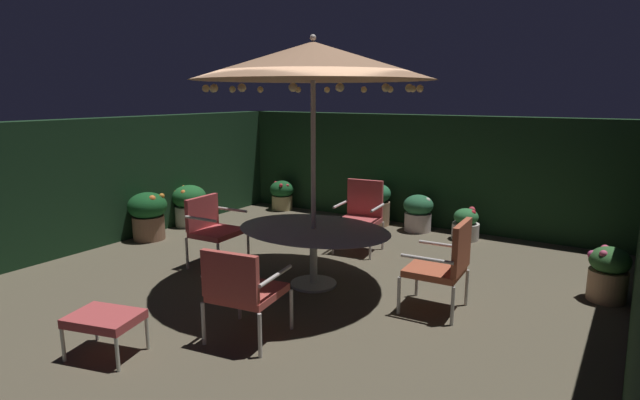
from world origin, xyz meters
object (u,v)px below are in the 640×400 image
object	(u,v)px
patio_dining_table	(313,236)
potted_plant_right_near	(466,224)
patio_chair_northeast	(445,262)
patio_chair_east	(361,212)
potted_plant_front_corner	(376,203)
potted_plant_back_right	(148,214)
potted_plant_back_center	(190,204)
ottoman_footrest	(104,320)
patio_chair_north	(242,288)
potted_plant_left_near	(282,194)
potted_plant_back_left	(418,212)
patio_chair_southeast	(212,225)
potted_plant_left_far	(608,273)
patio_umbrella	(313,61)

from	to	relation	value
patio_dining_table	potted_plant_right_near	bearing A→B (deg)	72.28
patio_chair_northeast	patio_dining_table	bearing A→B (deg)	-176.97
patio_chair_east	potted_plant_right_near	bearing A→B (deg)	50.64
potted_plant_front_corner	potted_plant_back_right	bearing A→B (deg)	-133.38
patio_chair_northeast	potted_plant_back_center	size ratio (longest dim) A/B	1.39
ottoman_footrest	patio_dining_table	bearing A→B (deg)	75.77
patio_chair_north	potted_plant_back_right	bearing A→B (deg)	152.65
ottoman_footrest	potted_plant_back_center	distance (m)	4.58
potted_plant_left_near	potted_plant_back_left	bearing A→B (deg)	-1.68
patio_dining_table	potted_plant_back_center	size ratio (longest dim) A/B	2.66
potted_plant_back_center	patio_chair_southeast	bearing A→B (deg)	-36.05
patio_chair_east	potted_plant_left_far	size ratio (longest dim) A/B	1.67
patio_umbrella	patio_chair_east	size ratio (longest dim) A/B	2.82
patio_umbrella	potted_plant_right_near	xyz separation A→B (m)	(0.94, 2.95, -2.36)
patio_chair_northeast	potted_plant_right_near	bearing A→B (deg)	102.48
potted_plant_back_right	ottoman_footrest	bearing A→B (deg)	-44.84
patio_chair_southeast	ottoman_footrest	xyz separation A→B (m)	(0.95, -2.31, -0.21)
ottoman_footrest	potted_plant_back_left	distance (m)	5.47
potted_plant_left_near	potted_plant_front_corner	world-z (taller)	potted_plant_front_corner
potted_plant_left_near	patio_chair_southeast	bearing A→B (deg)	-69.11
ottoman_footrest	patio_chair_northeast	bearing A→B (deg)	48.62
patio_chair_north	potted_plant_back_center	size ratio (longest dim) A/B	1.28
potted_plant_right_near	potted_plant_back_center	xyz separation A→B (m)	(-4.33, -1.70, 0.14)
patio_umbrella	potted_plant_front_corner	bearing A→B (deg)	102.59
patio_dining_table	potted_plant_back_center	distance (m)	3.62
patio_umbrella	potted_plant_back_left	world-z (taller)	patio_umbrella
patio_chair_north	patio_chair_northeast	xyz separation A→B (m)	(1.34, 1.64, 0.03)
patio_chair_northeast	patio_chair_east	distance (m)	2.31
patio_dining_table	ottoman_footrest	distance (m)	2.48
patio_chair_southeast	potted_plant_left_near	distance (m)	3.44
patio_umbrella	potted_plant_front_corner	distance (m)	3.82
patio_chair_southeast	potted_plant_left_near	world-z (taller)	patio_chair_southeast
patio_chair_southeast	potted_plant_back_right	xyz separation A→B (m)	(-1.72, 0.36, -0.13)
potted_plant_back_right	potted_plant_back_center	bearing A→B (deg)	96.24
ottoman_footrest	potted_plant_right_near	xyz separation A→B (m)	(1.55, 5.34, -0.09)
ottoman_footrest	potted_plant_left_far	size ratio (longest dim) A/B	1.11
patio_umbrella	potted_plant_back_right	distance (m)	3.96
patio_umbrella	ottoman_footrest	xyz separation A→B (m)	(-0.61, -2.39, -2.27)
potted_plant_back_center	potted_plant_right_near	bearing A→B (deg)	21.43
patio_chair_north	patio_chair_northeast	distance (m)	2.11
ottoman_footrest	potted_plant_left_near	world-z (taller)	potted_plant_left_near
patio_chair_northeast	potted_plant_back_center	bearing A→B (deg)	166.83
potted_plant_right_near	potted_plant_back_left	world-z (taller)	potted_plant_back_left
patio_dining_table	potted_plant_front_corner	bearing A→B (deg)	102.59
potted_plant_back_center	potted_plant_left_far	distance (m)	6.40
patio_chair_southeast	potted_plant_left_far	size ratio (longest dim) A/B	1.50
patio_dining_table	potted_plant_back_left	world-z (taller)	patio_dining_table
potted_plant_front_corner	potted_plant_back_center	bearing A→B (deg)	-146.68
potted_plant_back_center	patio_chair_east	bearing A→B (deg)	5.72
patio_chair_southeast	potted_plant_left_near	bearing A→B (deg)	110.89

